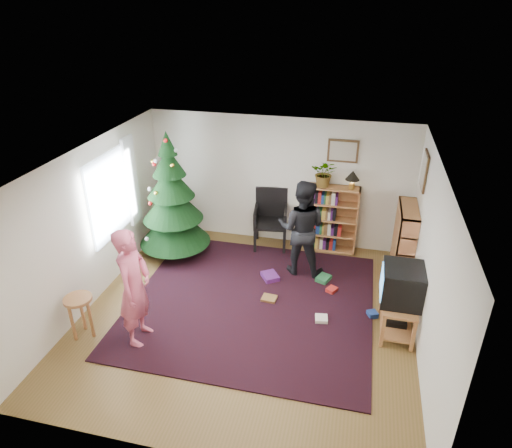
% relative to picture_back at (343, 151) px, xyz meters
% --- Properties ---
extents(floor, '(5.00, 5.00, 0.00)m').
position_rel_picture_back_xyz_m(floor, '(-1.15, -2.48, -1.95)').
color(floor, brown).
rests_on(floor, ground).
extents(ceiling, '(5.00, 5.00, 0.00)m').
position_rel_picture_back_xyz_m(ceiling, '(-1.15, -2.48, 0.55)').
color(ceiling, white).
rests_on(ceiling, wall_back).
extents(wall_back, '(5.00, 0.02, 2.50)m').
position_rel_picture_back_xyz_m(wall_back, '(-1.15, 0.02, -0.70)').
color(wall_back, silver).
rests_on(wall_back, floor).
extents(wall_front, '(5.00, 0.02, 2.50)m').
position_rel_picture_back_xyz_m(wall_front, '(-1.15, -4.97, -0.70)').
color(wall_front, silver).
rests_on(wall_front, floor).
extents(wall_left, '(0.02, 5.00, 2.50)m').
position_rel_picture_back_xyz_m(wall_left, '(-3.65, -2.48, -0.70)').
color(wall_left, silver).
rests_on(wall_left, floor).
extents(wall_right, '(0.02, 5.00, 2.50)m').
position_rel_picture_back_xyz_m(wall_right, '(1.35, -2.48, -0.70)').
color(wall_right, silver).
rests_on(wall_right, floor).
extents(rug, '(3.80, 3.60, 0.02)m').
position_rel_picture_back_xyz_m(rug, '(-1.15, -2.17, -1.94)').
color(rug, black).
rests_on(rug, floor).
extents(window_pane, '(0.04, 1.20, 1.40)m').
position_rel_picture_back_xyz_m(window_pane, '(-3.62, -1.88, -0.45)').
color(window_pane, silver).
rests_on(window_pane, wall_left).
extents(curtain, '(0.06, 0.35, 1.60)m').
position_rel_picture_back_xyz_m(curtain, '(-3.58, -1.18, -0.45)').
color(curtain, silver).
rests_on(curtain, wall_left).
extents(picture_back, '(0.55, 0.03, 0.42)m').
position_rel_picture_back_xyz_m(picture_back, '(0.00, 0.00, 0.00)').
color(picture_back, '#4C3319').
rests_on(picture_back, wall_back).
extents(picture_right, '(0.03, 0.50, 0.60)m').
position_rel_picture_back_xyz_m(picture_right, '(1.33, -0.73, 0.00)').
color(picture_right, '#4C3319').
rests_on(picture_right, wall_right).
extents(christmas_tree, '(1.32, 1.32, 2.39)m').
position_rel_picture_back_xyz_m(christmas_tree, '(-2.94, -0.97, -0.95)').
color(christmas_tree, '#3F2816').
rests_on(christmas_tree, rug).
extents(bookshelf_back, '(0.95, 0.30, 1.30)m').
position_rel_picture_back_xyz_m(bookshelf_back, '(-0.09, -0.14, -1.29)').
color(bookshelf_back, '#B86C41').
rests_on(bookshelf_back, floor).
extents(bookshelf_right, '(0.30, 0.95, 1.30)m').
position_rel_picture_back_xyz_m(bookshelf_right, '(1.19, -0.75, -1.29)').
color(bookshelf_right, '#B86C41').
rests_on(bookshelf_right, floor).
extents(tv_stand, '(0.47, 0.85, 0.55)m').
position_rel_picture_back_xyz_m(tv_stand, '(1.07, -2.33, -1.63)').
color(tv_stand, '#B86C41').
rests_on(tv_stand, floor).
extents(crt_tv, '(0.57, 0.61, 0.54)m').
position_rel_picture_back_xyz_m(crt_tv, '(1.07, -2.33, -1.13)').
color(crt_tv, black).
rests_on(crt_tv, tv_stand).
extents(armchair, '(0.70, 0.71, 1.13)m').
position_rel_picture_back_xyz_m(armchair, '(-1.24, -0.17, -1.33)').
color(armchair, black).
rests_on(armchair, rug).
extents(stool, '(0.40, 0.40, 0.66)m').
position_rel_picture_back_xyz_m(stool, '(-3.35, -3.48, -1.44)').
color(stool, '#B86C41').
rests_on(stool, floor).
extents(person_standing, '(0.45, 0.66, 1.77)m').
position_rel_picture_back_xyz_m(person_standing, '(-2.51, -3.35, -1.06)').
color(person_standing, '#CE526E').
rests_on(person_standing, rug).
extents(person_by_chair, '(0.86, 0.68, 1.73)m').
position_rel_picture_back_xyz_m(person_by_chair, '(-0.54, -1.05, -1.08)').
color(person_by_chair, black).
rests_on(person_by_chair, rug).
extents(potted_plant, '(0.50, 0.44, 0.51)m').
position_rel_picture_back_xyz_m(potted_plant, '(-0.29, -0.14, -0.40)').
color(potted_plant, gray).
rests_on(potted_plant, bookshelf_back).
extents(table_lamp, '(0.26, 0.26, 0.34)m').
position_rel_picture_back_xyz_m(table_lamp, '(0.21, -0.14, -0.42)').
color(table_lamp, '#A57F33').
rests_on(table_lamp, bookshelf_back).
extents(floor_clutter, '(2.14, 1.29, 0.08)m').
position_rel_picture_back_xyz_m(floor_clutter, '(-0.03, -1.77, -1.91)').
color(floor_clutter, '#A51E19').
rests_on(floor_clutter, rug).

